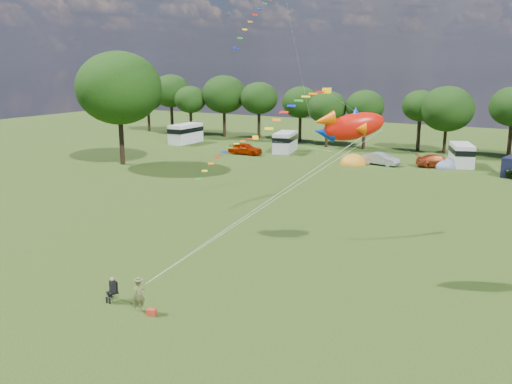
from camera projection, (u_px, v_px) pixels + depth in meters
The scene contains 18 objects.
ground_plane at pixel (181, 295), 30.27m from camera, with size 180.00×180.00×0.00m, color black.
tree_line at pixel (475, 107), 72.71m from camera, with size 102.98×10.98×10.27m.
big_tree at pixel (119, 88), 66.47m from camera, with size 10.00×10.00×13.28m.
car_a at pixel (245, 149), 75.43m from camera, with size 1.85×4.70×1.57m, color #A31F00.
car_b at pixel (381, 159), 67.76m from camera, with size 1.55×4.15×1.46m, color #979AA1.
car_c at pixel (438, 161), 66.36m from camera, with size 2.04×4.85×1.46m, color maroon.
campervan_a at pixel (186, 133), 85.73m from camera, with size 2.51×5.83×2.85m.
campervan_b at pixel (285, 141), 77.47m from camera, with size 3.54×5.86×2.68m.
campervan_c at pixel (461, 154), 67.13m from camera, with size 3.92×5.76×2.60m.
tent_orange at pixel (353, 164), 68.44m from camera, with size 3.18×3.48×2.49m.
tent_greyblue at pixel (445, 167), 66.24m from camera, with size 3.01×3.30×2.24m.
kite_flyer at pixel (139, 295), 28.21m from camera, with size 0.57×0.38×1.57m, color brown.
camp_chair at pixel (113, 286), 29.34m from camera, with size 0.69×0.71×1.30m.
kite_bag at pixel (151, 312), 27.77m from camera, with size 0.45×0.30×0.32m, color red.
fish_kite at pixel (348, 126), 32.37m from camera, with size 4.22×3.19×2.29m.
streamer_kite_a at pixel (264, 10), 55.51m from camera, with size 3.25×5.63×5.78m.
streamer_kite_b at pixel (232, 151), 51.94m from camera, with size 4.26×4.61×3.78m.
streamer_kite_c at pixel (304, 102), 41.51m from camera, with size 3.28×4.92×2.84m.
Camera 1 is at (17.56, -22.51, 12.11)m, focal length 40.00 mm.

